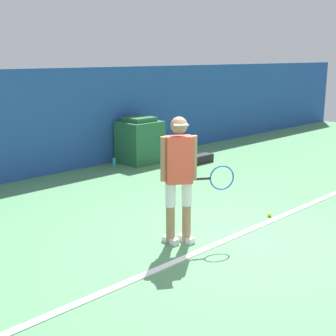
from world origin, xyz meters
TOP-DOWN VIEW (x-y plane):
  - ground_plane at (0.00, 0.00)m, footprint 24.00×24.00m
  - back_wall at (0.00, 5.03)m, footprint 24.00×0.10m
  - court_baseline at (0.00, 0.10)m, footprint 21.60×0.10m
  - tennis_player at (-0.53, 0.50)m, footprint 0.85×0.60m
  - tennis_ball at (1.22, 0.23)m, footprint 0.07×0.07m
  - covered_chair at (2.28, 4.53)m, footprint 0.90×0.80m
  - equipment_bag at (3.15, 3.50)m, footprint 0.86×0.26m
  - water_bottle at (1.63, 4.69)m, footprint 0.08×0.08m

SIDE VIEW (x-z plane):
  - ground_plane at x=0.00m, z-range 0.00..0.00m
  - court_baseline at x=0.00m, z-range 0.00..0.01m
  - tennis_ball at x=1.22m, z-range 0.00..0.07m
  - equipment_bag at x=3.15m, z-range 0.00..0.19m
  - water_bottle at x=1.63m, z-range -0.01..0.20m
  - covered_chair at x=2.28m, z-range -0.02..1.05m
  - tennis_player at x=-0.53m, z-range 0.10..1.80m
  - back_wall at x=0.00m, z-range 0.00..2.20m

